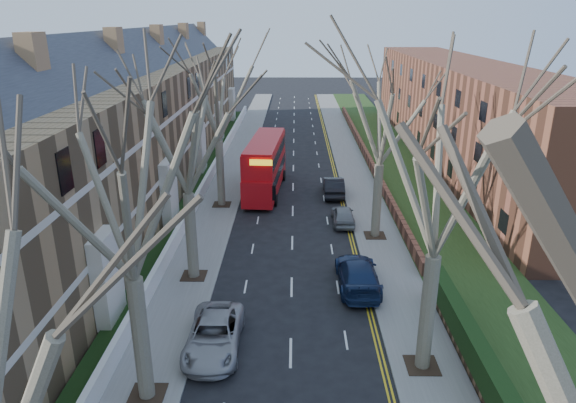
{
  "coord_description": "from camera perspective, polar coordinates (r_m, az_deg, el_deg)",
  "views": [
    {
      "loc": [
        0.15,
        -10.53,
        14.38
      ],
      "look_at": [
        -0.29,
        20.95,
        2.97
      ],
      "focal_mm": 32.0,
      "sensor_mm": 36.0,
      "label": 1
    }
  ],
  "objects": [
    {
      "name": "front_wall_left",
      "position": [
        44.44,
        -9.36,
        1.61
      ],
      "size": [
        0.3,
        78.0,
        1.0
      ],
      "color": "white",
      "rests_on": "ground"
    },
    {
      "name": "flats_right",
      "position": [
        57.04,
        18.71,
        9.4
      ],
      "size": [
        13.97,
        54.0,
        10.0
      ],
      "color": "brown",
      "rests_on": "ground"
    },
    {
      "name": "car_right_mid",
      "position": [
        37.75,
        6.14,
        -1.51
      ],
      "size": [
        1.59,
        3.91,
        1.33
      ],
      "primitive_type": "imported",
      "rotation": [
        0.0,
        0.0,
        3.15
      ],
      "color": "gray",
      "rests_on": "ground"
    },
    {
      "name": "tree_left_dist",
      "position": [
        39.27,
        -7.98,
        12.68
      ],
      "size": [
        10.5,
        10.5,
        14.71
      ],
      "color": "brown",
      "rests_on": "ground"
    },
    {
      "name": "car_right_far",
      "position": [
        43.69,
        5.09,
        1.7
      ],
      "size": [
        1.71,
        4.77,
        1.56
      ],
      "primitive_type": "imported",
      "rotation": [
        0.0,
        0.0,
        3.13
      ],
      "color": "black",
      "rests_on": "ground"
    },
    {
      "name": "tree_right_mid",
      "position": [
        19.94,
        16.99,
        5.04
      ],
      "size": [
        10.5,
        10.5,
        14.71
      ],
      "color": "brown",
      "rests_on": "ground"
    },
    {
      "name": "tree_right_far",
      "position": [
        33.4,
        10.53,
        10.74
      ],
      "size": [
        10.15,
        10.15,
        14.22
      ],
      "color": "brown",
      "rests_on": "ground"
    },
    {
      "name": "terrace_left",
      "position": [
        44.65,
        -17.38,
        7.58
      ],
      "size": [
        9.7,
        78.0,
        13.6
      ],
      "color": "#906F49",
      "rests_on": "ground"
    },
    {
      "name": "car_left_far",
      "position": [
        24.32,
        -8.19,
        -14.48
      ],
      "size": [
        2.4,
        5.2,
        1.44
      ],
      "primitive_type": "imported",
      "rotation": [
        0.0,
        0.0,
        0.0
      ],
      "color": "#9A999E",
      "rests_on": "ground"
    },
    {
      "name": "grass_verge_right",
      "position": [
        52.57,
        12.15,
        3.76
      ],
      "size": [
        6.0,
        102.0,
        0.06
      ],
      "color": "#223A15",
      "rests_on": "ground"
    },
    {
      "name": "double_decker_bus",
      "position": [
        43.98,
        -2.54,
        3.83
      ],
      "size": [
        3.32,
        10.89,
        4.5
      ],
      "rotation": [
        0.0,
        0.0,
        3.07
      ],
      "color": "red",
      "rests_on": "ground"
    },
    {
      "name": "pavement_left",
      "position": [
        51.93,
        -6.05,
        3.8
      ],
      "size": [
        3.0,
        102.0,
        0.12
      ],
      "primitive_type": "cube",
      "color": "slate",
      "rests_on": "ground"
    },
    {
      "name": "car_right_near",
      "position": [
        29.21,
        7.75,
        -8.0
      ],
      "size": [
        2.27,
        5.5,
        1.59
      ],
      "primitive_type": "imported",
      "rotation": [
        0.0,
        0.0,
        3.15
      ],
      "color": "#15264C",
      "rests_on": "ground"
    },
    {
      "name": "pavement_right",
      "position": [
        51.89,
        7.25,
        3.74
      ],
      "size": [
        3.0,
        102.0,
        0.12
      ],
      "primitive_type": "cube",
      "color": "slate",
      "rests_on": "ground"
    },
    {
      "name": "tree_left_mid",
      "position": [
        18.19,
        -18.04,
        3.54
      ],
      "size": [
        10.5,
        10.5,
        14.71
      ],
      "color": "brown",
      "rests_on": "ground"
    },
    {
      "name": "tree_left_far",
      "position": [
        27.65,
        -11.57,
        8.81
      ],
      "size": [
        10.15,
        10.15,
        14.22
      ],
      "color": "brown",
      "rests_on": "ground"
    }
  ]
}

